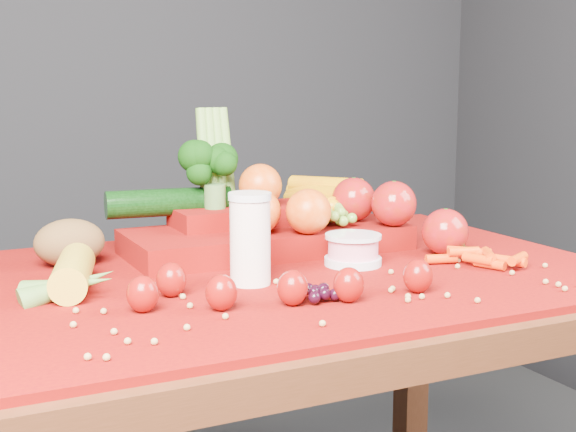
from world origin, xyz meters
name	(u,v)px	position (x,y,z in m)	size (l,w,h in m)	color
table	(293,330)	(0.00, 0.00, 0.66)	(1.10, 0.80, 0.75)	#381B0C
red_cloth	(293,272)	(0.00, 0.00, 0.76)	(1.05, 0.75, 0.01)	#7A0C04
milk_glass	(250,235)	(-0.11, -0.06, 0.84)	(0.07, 0.07, 0.14)	white
yogurt_bowl	(353,248)	(0.11, -0.02, 0.79)	(0.10, 0.10, 0.05)	silver
strawberry_scatter	(268,284)	(-0.13, -0.17, 0.79)	(0.44, 0.18, 0.06)	maroon
dark_grape_cluster	(319,292)	(-0.06, -0.20, 0.78)	(0.06, 0.05, 0.03)	black
soybean_scatter	(353,294)	(0.00, -0.20, 0.77)	(0.84, 0.24, 0.01)	tan
corn_ear	(70,282)	(-0.37, -0.01, 0.78)	(0.22, 0.26, 0.06)	gold
potato	(70,243)	(-0.34, 0.19, 0.80)	(0.12, 0.09, 0.08)	brown
baby_carrot_pile	(476,258)	(0.29, -0.12, 0.78)	(0.17, 0.17, 0.03)	#E43C08
green_bean_pile	(461,249)	(0.34, -0.01, 0.77)	(0.14, 0.12, 0.01)	#215313
produce_mound	(281,217)	(0.05, 0.15, 0.82)	(0.60, 0.37, 0.27)	#7A0C04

